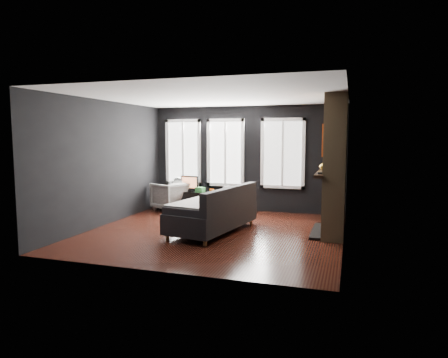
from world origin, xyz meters
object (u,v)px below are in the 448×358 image
(armchair, at_px, (171,195))
(mug, at_px, (212,190))
(book, at_px, (216,187))
(monitor, at_px, (190,182))
(media_console, at_px, (198,201))
(mantel_vase, at_px, (324,165))
(sofa, at_px, (213,209))

(armchair, distance_m, mug, 1.13)
(armchair, height_order, book, armchair)
(monitor, distance_m, mug, 0.66)
(media_console, bearing_deg, mantel_vase, -16.19)
(sofa, distance_m, monitor, 2.50)
(sofa, xyz_separation_m, mug, (-0.73, 2.01, 0.09))
(book, height_order, mantel_vase, mantel_vase)
(sofa, relative_size, book, 8.98)
(monitor, distance_m, book, 0.72)
(monitor, bearing_deg, book, 11.10)
(armchair, height_order, media_console, armchair)
(armchair, bearing_deg, monitor, 132.90)
(armchair, bearing_deg, book, 124.07)
(armchair, xyz_separation_m, mug, (1.12, 0.08, 0.15))
(sofa, height_order, armchair, sofa)
(mug, bearing_deg, mantel_vase, -19.07)
(mantel_vase, bearing_deg, sofa, -153.77)
(book, bearing_deg, armchair, -171.83)
(armchair, height_order, monitor, monitor)
(media_console, bearing_deg, armchair, -166.16)
(mantel_vase, bearing_deg, mug, 160.93)
(book, bearing_deg, mug, -131.22)
(mug, height_order, mantel_vase, mantel_vase)
(mug, distance_m, book, 0.14)
(sofa, height_order, book, sofa)
(sofa, xyz_separation_m, book, (-0.65, 2.11, 0.15))
(armchair, xyz_separation_m, monitor, (0.48, 0.15, 0.32))
(media_console, bearing_deg, sofa, -59.42)
(monitor, bearing_deg, armchair, -153.85)
(media_console, relative_size, monitor, 2.80)
(book, distance_m, mantel_vase, 3.03)
(monitor, relative_size, book, 2.11)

